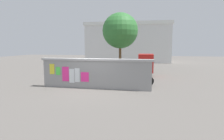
{
  "coord_description": "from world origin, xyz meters",
  "views": [
    {
      "loc": [
        3.35,
        -11.18,
        2.57
      ],
      "look_at": [
        0.72,
        1.33,
        0.97
      ],
      "focal_mm": 31.79,
      "sensor_mm": 36.0,
      "label": 1
    }
  ],
  "objects": [
    {
      "name": "auto_rickshaw_truck",
      "position": [
        1.75,
        5.32,
        0.9
      ],
      "size": [
        3.66,
        1.64,
        1.85
      ],
      "color": "black",
      "rests_on": "ground"
    },
    {
      "name": "person_bystander",
      "position": [
        -2.6,
        0.91,
        0.99
      ],
      "size": [
        0.48,
        0.48,
        1.62
      ],
      "color": "#BF6626",
      "rests_on": "ground"
    },
    {
      "name": "ground",
      "position": [
        0.0,
        8.0,
        0.0
      ],
      "size": [
        60.0,
        60.0,
        0.0
      ],
      "primitive_type": "plane",
      "color": "#605B56"
    },
    {
      "name": "person_walking",
      "position": [
        -0.45,
        2.3,
        0.99
      ],
      "size": [
        0.47,
        0.47,
        1.62
      ],
      "color": "#BF6626",
      "rests_on": "ground"
    },
    {
      "name": "motorcycle",
      "position": [
        2.51,
        1.39,
        0.46
      ],
      "size": [
        1.88,
        0.65,
        0.87
      ],
      "color": "black",
      "rests_on": "ground"
    },
    {
      "name": "tree_roadside",
      "position": [
        -0.08,
        9.26,
        4.05
      ],
      "size": [
        3.65,
        3.65,
        5.89
      ],
      "color": "brown",
      "rests_on": "ground"
    },
    {
      "name": "poster_wall",
      "position": [
        -0.01,
        -0.0,
        0.92
      ],
      "size": [
        6.78,
        0.42,
        1.79
      ],
      "color": "gray",
      "rests_on": "ground"
    },
    {
      "name": "building_background",
      "position": [
        -0.58,
        20.91,
        3.02
      ],
      "size": [
        13.12,
        6.61,
        6.01
      ],
      "color": "silver",
      "rests_on": "ground"
    },
    {
      "name": "bicycle_near",
      "position": [
        -2.38,
        3.18,
        0.36
      ],
      "size": [
        1.7,
        0.44,
        0.95
      ],
      "color": "black",
      "rests_on": "ground"
    }
  ]
}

